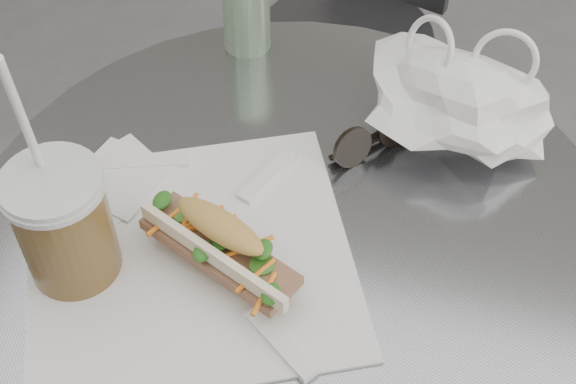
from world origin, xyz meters
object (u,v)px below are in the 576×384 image
(iced_coffee, at_px, (64,224))
(drink_can, at_px, (246,8))
(cafe_table, at_px, (291,342))
(banh_mi, at_px, (220,246))
(sunglasses, at_px, (373,139))
(chair_far, at_px, (351,72))

(iced_coffee, distance_m, drink_can, 0.43)
(cafe_table, xyz_separation_m, drink_can, (-0.15, 0.30, 0.34))
(banh_mi, bearing_deg, sunglasses, 84.54)
(chair_far, distance_m, sunglasses, 0.80)
(iced_coffee, height_order, drink_can, iced_coffee)
(sunglasses, relative_size, drink_can, 0.83)
(chair_far, bearing_deg, sunglasses, 118.98)
(chair_far, xyz_separation_m, sunglasses, (0.15, -0.64, 0.45))
(chair_far, distance_m, drink_can, 0.70)
(iced_coffee, relative_size, drink_can, 2.47)
(cafe_table, xyz_separation_m, iced_coffee, (-0.21, -0.13, 0.35))
(banh_mi, bearing_deg, iced_coffee, -141.86)
(iced_coffee, distance_m, sunglasses, 0.39)
(chair_far, relative_size, banh_mi, 2.79)
(cafe_table, xyz_separation_m, sunglasses, (0.06, 0.14, 0.29))
(banh_mi, bearing_deg, drink_can, 126.67)
(iced_coffee, bearing_deg, chair_far, 82.01)
(cafe_table, height_order, drink_can, drink_can)
(cafe_table, bearing_deg, banh_mi, -122.90)
(cafe_table, relative_size, drink_can, 6.01)
(cafe_table, height_order, iced_coffee, iced_coffee)
(cafe_table, height_order, banh_mi, banh_mi)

